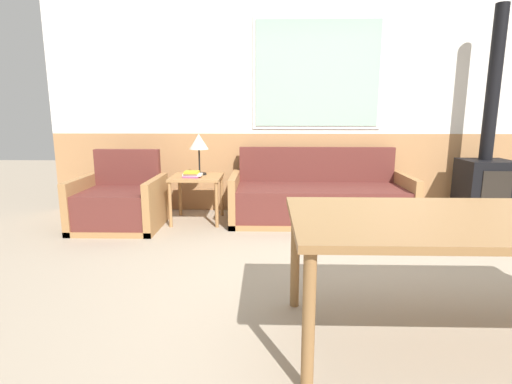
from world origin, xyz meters
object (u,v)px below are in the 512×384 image
at_px(table_lamp, 199,144).
at_px(dining_table, 489,228).
at_px(side_table, 197,183).
at_px(couch, 319,200).
at_px(wood_stove, 486,169).
at_px(armchair, 120,205).

xyz_separation_m(table_lamp, dining_table, (1.99, -2.63, -0.24)).
xyz_separation_m(side_table, dining_table, (2.01, -2.53, 0.21)).
distance_m(side_table, dining_table, 3.23).
height_order(couch, wood_stove, wood_stove).
xyz_separation_m(dining_table, wood_stove, (1.40, 2.64, -0.05)).
bearing_deg(wood_stove, armchair, -174.71).
distance_m(armchair, wood_stove, 4.27).
height_order(side_table, dining_table, dining_table).
relative_size(couch, wood_stove, 0.85).
bearing_deg(side_table, armchair, -161.26).
bearing_deg(table_lamp, couch, -2.82).
bearing_deg(wood_stove, dining_table, -117.94).
relative_size(couch, dining_table, 0.99).
distance_m(armchair, side_table, 0.90).
relative_size(side_table, table_lamp, 1.21).
distance_m(dining_table, wood_stove, 2.99).
xyz_separation_m(side_table, wood_stove, (3.41, 0.11, 0.16)).
bearing_deg(table_lamp, dining_table, -52.98).
relative_size(couch, armchair, 2.26).
distance_m(table_lamp, dining_table, 3.31).
height_order(side_table, table_lamp, table_lamp).
bearing_deg(side_table, wood_stove, 1.87).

